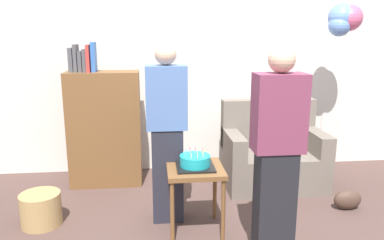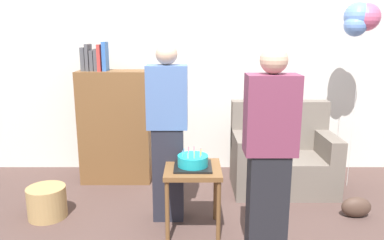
{
  "view_description": "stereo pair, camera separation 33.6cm",
  "coord_description": "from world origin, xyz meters",
  "px_view_note": "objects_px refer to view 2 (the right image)",
  "views": [
    {
      "loc": [
        -0.59,
        -2.62,
        1.71
      ],
      "look_at": [
        -0.25,
        0.64,
        0.95
      ],
      "focal_mm": 35.06,
      "sensor_mm": 36.0,
      "label": 1
    },
    {
      "loc": [
        -0.26,
        -2.64,
        1.71
      ],
      "look_at": [
        -0.25,
        0.64,
        0.95
      ],
      "focal_mm": 35.06,
      "sensor_mm": 36.0,
      "label": 2
    }
  ],
  "objects_px": {
    "side_table": "(192,177)",
    "person_holding_cake": "(268,160)",
    "wicker_basket": "(46,202)",
    "birthday_cake": "(192,162)",
    "person_blowing_candles": "(167,133)",
    "couch": "(281,159)",
    "handbag": "(355,207)",
    "bookshelf": "(114,125)",
    "balloon_bunch": "(360,19)"
  },
  "relations": [
    {
      "from": "side_table",
      "to": "person_holding_cake",
      "type": "relative_size",
      "value": 0.36
    },
    {
      "from": "wicker_basket",
      "to": "person_holding_cake",
      "type": "bearing_deg",
      "value": -21.25
    },
    {
      "from": "birthday_cake",
      "to": "person_blowing_candles",
      "type": "relative_size",
      "value": 0.2
    },
    {
      "from": "side_table",
      "to": "couch",
      "type": "bearing_deg",
      "value": 43.91
    },
    {
      "from": "person_holding_cake",
      "to": "handbag",
      "type": "xyz_separation_m",
      "value": [
        1.01,
        0.75,
        -0.73
      ]
    },
    {
      "from": "couch",
      "to": "person_holding_cake",
      "type": "xyz_separation_m",
      "value": [
        -0.46,
        -1.46,
        0.49
      ]
    },
    {
      "from": "birthday_cake",
      "to": "person_holding_cake",
      "type": "xyz_separation_m",
      "value": [
        0.54,
        -0.49,
        0.19
      ]
    },
    {
      "from": "bookshelf",
      "to": "person_blowing_candles",
      "type": "bearing_deg",
      "value": -54.57
    },
    {
      "from": "person_blowing_candles",
      "to": "person_holding_cake",
      "type": "height_order",
      "value": "same"
    },
    {
      "from": "couch",
      "to": "person_blowing_candles",
      "type": "bearing_deg",
      "value": -149.75
    },
    {
      "from": "couch",
      "to": "birthday_cake",
      "type": "bearing_deg",
      "value": -136.09
    },
    {
      "from": "couch",
      "to": "balloon_bunch",
      "type": "relative_size",
      "value": 0.54
    },
    {
      "from": "side_table",
      "to": "handbag",
      "type": "xyz_separation_m",
      "value": [
        1.55,
        0.25,
        -0.4
      ]
    },
    {
      "from": "birthday_cake",
      "to": "balloon_bunch",
      "type": "xyz_separation_m",
      "value": [
        1.78,
        1.08,
        1.22
      ]
    },
    {
      "from": "person_holding_cake",
      "to": "wicker_basket",
      "type": "distance_m",
      "value": 2.17
    },
    {
      "from": "side_table",
      "to": "person_blowing_candles",
      "type": "bearing_deg",
      "value": 132.71
    },
    {
      "from": "wicker_basket",
      "to": "person_blowing_candles",
      "type": "bearing_deg",
      "value": -0.33
    },
    {
      "from": "side_table",
      "to": "birthday_cake",
      "type": "xyz_separation_m",
      "value": [
        -0.0,
        0.0,
        0.14
      ]
    },
    {
      "from": "bookshelf",
      "to": "side_table",
      "type": "bearing_deg",
      "value": -52.95
    },
    {
      "from": "handbag",
      "to": "balloon_bunch",
      "type": "relative_size",
      "value": 0.14
    },
    {
      "from": "birthday_cake",
      "to": "person_holding_cake",
      "type": "relative_size",
      "value": 0.2
    },
    {
      "from": "person_holding_cake",
      "to": "wicker_basket",
      "type": "relative_size",
      "value": 4.53
    },
    {
      "from": "person_blowing_candles",
      "to": "couch",
      "type": "bearing_deg",
      "value": 48.46
    },
    {
      "from": "couch",
      "to": "bookshelf",
      "type": "relative_size",
      "value": 0.68
    },
    {
      "from": "bookshelf",
      "to": "balloon_bunch",
      "type": "bearing_deg",
      "value": -2.43
    },
    {
      "from": "bookshelf",
      "to": "person_blowing_candles",
      "type": "xyz_separation_m",
      "value": [
        0.67,
        -0.95,
        0.16
      ]
    },
    {
      "from": "wicker_basket",
      "to": "balloon_bunch",
      "type": "distance_m",
      "value": 3.69
    },
    {
      "from": "birthday_cake",
      "to": "wicker_basket",
      "type": "relative_size",
      "value": 0.89
    },
    {
      "from": "birthday_cake",
      "to": "person_holding_cake",
      "type": "height_order",
      "value": "person_holding_cake"
    },
    {
      "from": "person_blowing_candles",
      "to": "wicker_basket",
      "type": "bearing_deg",
      "value": -162.12
    },
    {
      "from": "bookshelf",
      "to": "wicker_basket",
      "type": "bearing_deg",
      "value": -117.05
    },
    {
      "from": "wicker_basket",
      "to": "handbag",
      "type": "height_order",
      "value": "wicker_basket"
    },
    {
      "from": "bookshelf",
      "to": "handbag",
      "type": "height_order",
      "value": "bookshelf"
    },
    {
      "from": "person_holding_cake",
      "to": "wicker_basket",
      "type": "bearing_deg",
      "value": -12.53
    },
    {
      "from": "person_blowing_candles",
      "to": "wicker_basket",
      "type": "relative_size",
      "value": 4.53
    },
    {
      "from": "bookshelf",
      "to": "side_table",
      "type": "xyz_separation_m",
      "value": [
        0.9,
        -1.19,
        -0.17
      ]
    },
    {
      "from": "person_holding_cake",
      "to": "side_table",
      "type": "bearing_deg",
      "value": -33.73
    },
    {
      "from": "bookshelf",
      "to": "person_blowing_candles",
      "type": "distance_m",
      "value": 1.17
    },
    {
      "from": "side_table",
      "to": "person_holding_cake",
      "type": "distance_m",
      "value": 0.8
    },
    {
      "from": "side_table",
      "to": "handbag",
      "type": "distance_m",
      "value": 1.62
    },
    {
      "from": "birthday_cake",
      "to": "handbag",
      "type": "distance_m",
      "value": 1.66
    },
    {
      "from": "couch",
      "to": "person_blowing_candles",
      "type": "xyz_separation_m",
      "value": [
        -1.23,
        -0.71,
        0.49
      ]
    },
    {
      "from": "birthday_cake",
      "to": "balloon_bunch",
      "type": "bearing_deg",
      "value": 31.24
    },
    {
      "from": "person_blowing_candles",
      "to": "wicker_basket",
      "type": "xyz_separation_m",
      "value": [
        -1.15,
        0.01,
        -0.68
      ]
    },
    {
      "from": "wicker_basket",
      "to": "birthday_cake",
      "type": "bearing_deg",
      "value": -10.37
    },
    {
      "from": "person_blowing_candles",
      "to": "balloon_bunch",
      "type": "distance_m",
      "value": 2.4
    },
    {
      "from": "couch",
      "to": "birthday_cake",
      "type": "height_order",
      "value": "couch"
    },
    {
      "from": "wicker_basket",
      "to": "balloon_bunch",
      "type": "relative_size",
      "value": 0.18
    },
    {
      "from": "person_blowing_candles",
      "to": "handbag",
      "type": "xyz_separation_m",
      "value": [
        1.78,
        0.01,
        -0.73
      ]
    },
    {
      "from": "person_holding_cake",
      "to": "balloon_bunch",
      "type": "distance_m",
      "value": 2.25
    }
  ]
}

